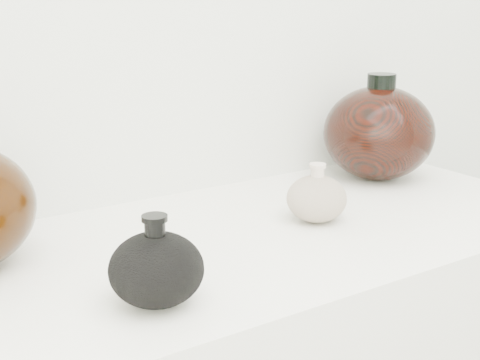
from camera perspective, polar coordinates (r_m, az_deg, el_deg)
black_gourd_vase at (r=0.81m, az=-7.15°, el=-7.51°), size 0.15×0.15×0.11m
cream_gourd_vase at (r=1.09m, az=6.55°, el=-1.54°), size 0.12×0.12×0.10m
right_round_pot at (r=1.35m, az=11.75°, el=3.99°), size 0.26×0.26×0.21m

